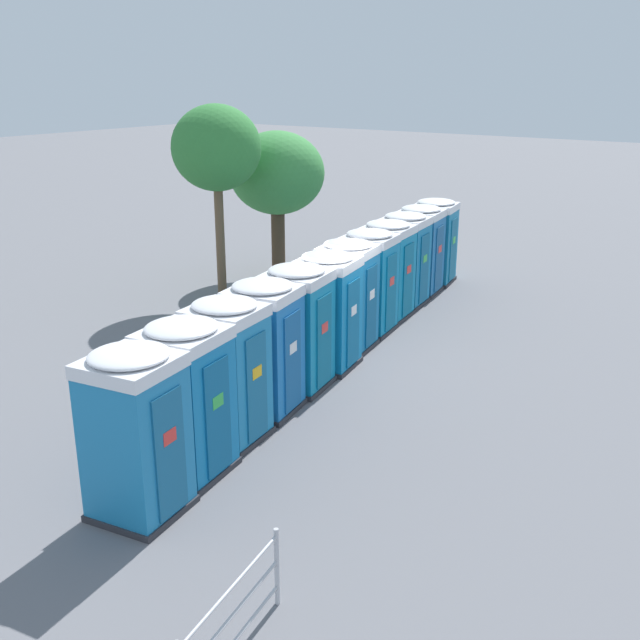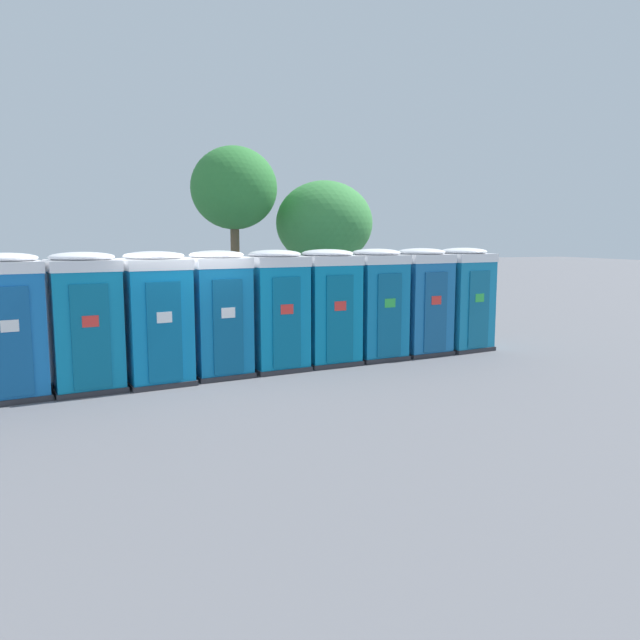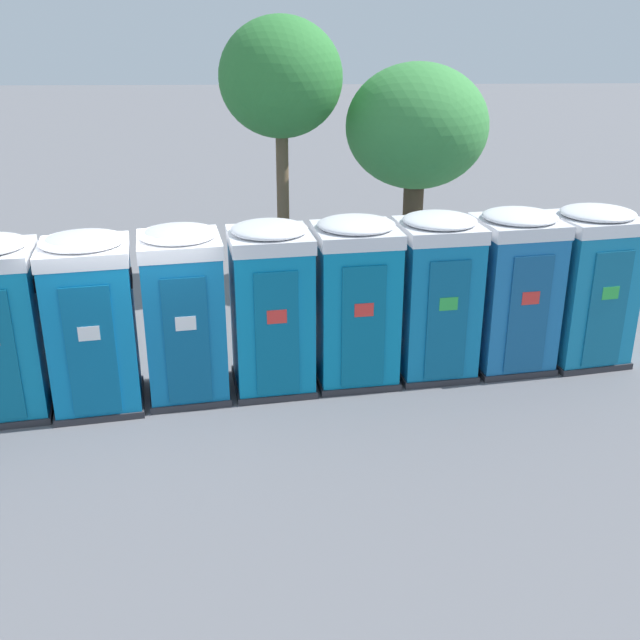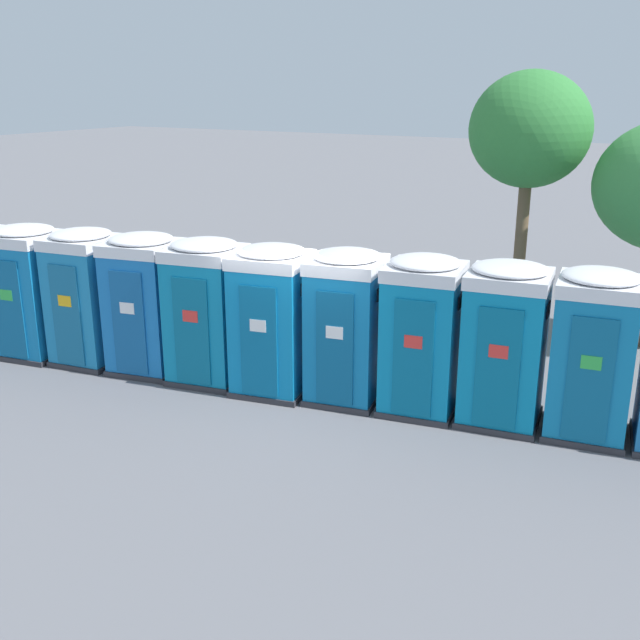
% 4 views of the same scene
% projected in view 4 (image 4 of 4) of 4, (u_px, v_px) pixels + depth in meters
% --- Properties ---
extents(ground_plane, '(120.00, 120.00, 0.00)m').
position_uv_depth(ground_plane, '(312.00, 391.00, 12.88)').
color(ground_plane, slate).
extents(portapotty_1, '(1.40, 1.37, 2.54)m').
position_uv_depth(portapotty_1, '(29.00, 291.00, 14.24)').
color(portapotty_1, '#2D2D33').
rests_on(portapotty_1, ground).
extents(portapotty_2, '(1.31, 1.34, 2.54)m').
position_uv_depth(portapotty_2, '(86.00, 296.00, 13.87)').
color(portapotty_2, '#2D2D33').
rests_on(portapotty_2, ground).
extents(portapotty_3, '(1.42, 1.41, 2.54)m').
position_uv_depth(portapotty_3, '(145.00, 303.00, 13.45)').
color(portapotty_3, '#2D2D33').
rests_on(portapotty_3, ground).
extents(portapotty_4, '(1.42, 1.39, 2.54)m').
position_uv_depth(portapotty_4, '(207.00, 310.00, 13.00)').
color(portapotty_4, '#2D2D33').
rests_on(portapotty_4, ground).
extents(portapotty_5, '(1.41, 1.40, 2.54)m').
position_uv_depth(portapotty_5, '(272.00, 319.00, 12.52)').
color(portapotty_5, '#2D2D33').
rests_on(portapotty_5, ground).
extents(portapotty_6, '(1.35, 1.38, 2.54)m').
position_uv_depth(portapotty_6, '(346.00, 326.00, 12.19)').
color(portapotty_6, '#2D2D33').
rests_on(portapotty_6, ground).
extents(portapotty_7, '(1.34, 1.36, 2.54)m').
position_uv_depth(portapotty_7, '(422.00, 334.00, 11.77)').
color(portapotty_7, '#2D2D33').
rests_on(portapotty_7, ground).
extents(portapotty_8, '(1.36, 1.35, 2.54)m').
position_uv_depth(portapotty_8, '(504.00, 343.00, 11.36)').
color(portapotty_8, '#2D2D33').
rests_on(portapotty_8, ground).
extents(portapotty_9, '(1.33, 1.34, 2.54)m').
position_uv_depth(portapotty_9, '(593.00, 354.00, 10.93)').
color(portapotty_9, '#2D2D33').
rests_on(portapotty_9, ground).
extents(street_tree_0, '(2.42, 2.42, 5.33)m').
position_uv_depth(street_tree_0, '(530.00, 131.00, 14.96)').
color(street_tree_0, brown).
rests_on(street_tree_0, ground).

